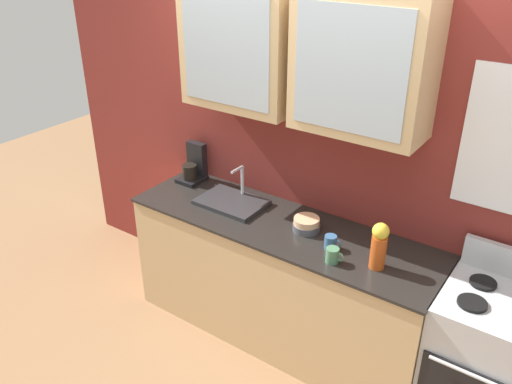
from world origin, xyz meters
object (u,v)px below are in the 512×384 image
(stove_range, at_px, (489,368))
(cup_near_bowls, at_px, (331,242))
(sink_faucet, at_px, (232,201))
(vase, at_px, (379,245))
(cup_near_sink, at_px, (333,255))
(coffee_maker, at_px, (194,167))
(bowl_stack, at_px, (306,224))

(stove_range, xyz_separation_m, cup_near_bowls, (-0.99, -0.06, 0.49))
(sink_faucet, relative_size, vase, 1.61)
(vase, bearing_deg, sink_faucet, 173.95)
(vase, height_order, cup_near_sink, vase)
(cup_near_bowls, bearing_deg, cup_near_sink, -57.91)
(coffee_maker, bearing_deg, cup_near_sink, -14.95)
(sink_faucet, relative_size, coffee_maker, 1.59)
(stove_range, xyz_separation_m, cup_near_sink, (-0.92, -0.18, 0.49))
(vase, bearing_deg, cup_near_bowls, 176.05)
(cup_near_sink, height_order, cup_near_bowls, cup_near_sink)
(stove_range, distance_m, cup_near_bowls, 1.11)
(sink_faucet, bearing_deg, cup_near_bowls, -6.83)
(bowl_stack, height_order, vase, vase)
(sink_faucet, relative_size, cup_near_bowls, 4.26)
(vase, relative_size, cup_near_sink, 2.53)
(vase, xyz_separation_m, cup_near_sink, (-0.23, -0.10, -0.10))
(cup_near_sink, distance_m, cup_near_bowls, 0.14)
(vase, bearing_deg, coffee_maker, 170.60)
(sink_faucet, xyz_separation_m, bowl_stack, (0.60, -0.00, 0.02))
(vase, relative_size, coffee_maker, 0.99)
(cup_near_bowls, bearing_deg, stove_range, 3.45)
(sink_faucet, height_order, vase, vase)
(sink_faucet, relative_size, bowl_stack, 2.63)
(sink_faucet, xyz_separation_m, cup_near_bowls, (0.83, -0.10, 0.02))
(cup_near_sink, relative_size, coffee_maker, 0.39)
(sink_faucet, distance_m, vase, 1.15)
(stove_range, bearing_deg, cup_near_bowls, -176.55)
(cup_near_bowls, bearing_deg, vase, -3.95)
(stove_range, distance_m, cup_near_sink, 1.06)
(sink_faucet, xyz_separation_m, vase, (1.13, -0.12, 0.13))
(vase, distance_m, cup_near_sink, 0.27)
(cup_near_sink, bearing_deg, coffee_maker, 165.05)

